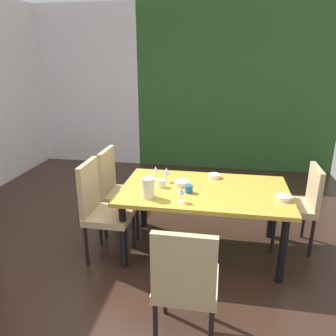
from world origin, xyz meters
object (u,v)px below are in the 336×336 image
object	(u,v)px
chair_left_near	(101,206)
wine_glass_north	(181,191)
wine_glass_east	(156,170)
serving_bowl_rear	(182,183)
pitcher_west	(148,188)
cup_south	(161,183)
chair_head_near	(185,281)
chair_left_far	(118,187)
serving_bowl_corner	(214,176)
dining_table	(204,196)
cup_near_shelf	(189,189)
chair_right_far	(300,202)
serving_bowl_front	(284,198)
wine_glass_center	(166,171)

from	to	relation	value
chair_left_near	wine_glass_north	bearing A→B (deg)	83.96
wine_glass_east	serving_bowl_rear	distance (m)	0.33
wine_glass_north	pitcher_west	distance (m)	0.32
cup_south	chair_head_near	bearing A→B (deg)	-71.84
chair_head_near	wine_glass_east	world-z (taller)	chair_head_near
chair_left_far	serving_bowl_corner	world-z (taller)	chair_left_far
chair_left_near	serving_bowl_rear	size ratio (longest dim) A/B	6.27
dining_table	cup_near_shelf	world-z (taller)	cup_near_shelf
chair_right_far	serving_bowl_front	world-z (taller)	chair_right_far
chair_left_far	serving_bowl_corner	distance (m)	1.11
wine_glass_center	serving_bowl_front	world-z (taller)	wine_glass_center
wine_glass_center	cup_south	distance (m)	0.18
wine_glass_center	wine_glass_north	size ratio (longest dim) A/B	1.06
chair_right_far	pitcher_west	size ratio (longest dim) A/B	4.70
dining_table	chair_right_far	distance (m)	1.04
pitcher_west	serving_bowl_front	bearing A→B (deg)	6.98
chair_right_far	serving_bowl_rear	bearing A→B (deg)	99.48
chair_head_near	wine_glass_north	world-z (taller)	chair_head_near
dining_table	serving_bowl_corner	size ratio (longest dim) A/B	12.88
cup_south	serving_bowl_corner	bearing A→B (deg)	34.67
wine_glass_east	cup_near_shelf	bearing A→B (deg)	-36.26
wine_glass_east	cup_near_shelf	distance (m)	0.50
chair_left_far	chair_left_near	distance (m)	0.53
serving_bowl_corner	dining_table	bearing A→B (deg)	-104.24
chair_left_far	wine_glass_east	xyz separation A→B (m)	(0.47, -0.10, 0.27)
chair_left_far	wine_glass_center	xyz separation A→B (m)	(0.60, -0.13, 0.28)
dining_table	serving_bowl_front	world-z (taller)	serving_bowl_front
chair_right_far	cup_south	xyz separation A→B (m)	(-1.44, -0.29, 0.22)
chair_right_far	wine_glass_north	world-z (taller)	chair_right_far
serving_bowl_corner	serving_bowl_front	distance (m)	0.82
chair_right_far	serving_bowl_corner	xyz separation A→B (m)	(-0.92, 0.07, 0.21)
wine_glass_east	chair_right_far	bearing A→B (deg)	3.58
dining_table	serving_bowl_corner	bearing A→B (deg)	75.76
chair_head_near	pitcher_west	xyz separation A→B (m)	(-0.47, 0.94, 0.27)
cup_south	wine_glass_east	bearing A→B (deg)	117.26
wine_glass_north	serving_bowl_rear	world-z (taller)	wine_glass_north
wine_glass_east	serving_bowl_rear	xyz separation A→B (m)	(0.30, -0.11, -0.09)
chair_right_far	chair_head_near	size ratio (longest dim) A/B	0.95
cup_near_shelf	pitcher_west	world-z (taller)	pitcher_west
serving_bowl_corner	wine_glass_north	bearing A→B (deg)	-111.91
wine_glass_east	cup_south	xyz separation A→B (m)	(0.10, -0.19, -0.07)
dining_table	chair_head_near	world-z (taller)	chair_head_near
serving_bowl_corner	cup_near_shelf	distance (m)	0.52
pitcher_west	serving_bowl_corner	bearing A→B (deg)	47.03
chair_left_near	chair_right_far	xyz separation A→B (m)	(2.01, 0.53, -0.03)
chair_right_far	chair_left_near	bearing A→B (deg)	104.81
chair_head_near	wine_glass_east	bearing A→B (deg)	109.47
chair_left_near	serving_bowl_corner	world-z (taller)	chair_left_near
serving_bowl_front	cup_south	xyz separation A→B (m)	(-1.19, 0.12, 0.02)
chair_head_near	serving_bowl_front	distance (m)	1.36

